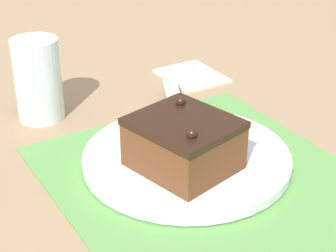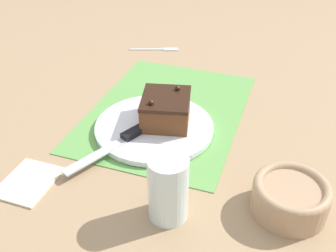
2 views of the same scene
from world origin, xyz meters
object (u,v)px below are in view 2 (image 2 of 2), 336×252
(serving_knife, at_px, (123,139))
(drinking_glass, at_px, (168,188))
(dessert_fork, at_px, (158,49))
(small_bowl, at_px, (290,196))
(cake_plate, at_px, (156,127))
(chocolate_cake, at_px, (166,109))

(serving_knife, xyz_separation_m, drinking_glass, (-0.14, -0.15, 0.04))
(serving_knife, bearing_deg, dessert_fork, -52.70)
(small_bowl, xyz_separation_m, dessert_fork, (0.55, 0.44, -0.03))
(dessert_fork, bearing_deg, cake_plate, -0.05)
(chocolate_cake, bearing_deg, serving_knife, 149.68)
(serving_knife, height_order, drinking_glass, drinking_glass)
(dessert_fork, bearing_deg, chocolate_cake, 3.02)
(small_bowl, bearing_deg, chocolate_cake, 59.33)
(cake_plate, relative_size, dessert_fork, 1.76)
(chocolate_cake, bearing_deg, small_bowl, -120.67)
(drinking_glass, bearing_deg, small_bowl, -68.09)
(serving_knife, relative_size, small_bowl, 1.56)
(chocolate_cake, bearing_deg, dessert_fork, 22.74)
(cake_plate, height_order, small_bowl, small_bowl)
(cake_plate, height_order, dessert_fork, cake_plate)
(drinking_glass, xyz_separation_m, small_bowl, (0.08, -0.19, -0.03))
(dessert_fork, bearing_deg, serving_knife, -7.63)
(small_bowl, bearing_deg, serving_knife, 79.03)
(drinking_glass, height_order, small_bowl, drinking_glass)
(dessert_fork, bearing_deg, small_bowl, 18.81)
(serving_knife, height_order, dessert_fork, serving_knife)
(drinking_glass, xyz_separation_m, dessert_fork, (0.63, 0.25, -0.06))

